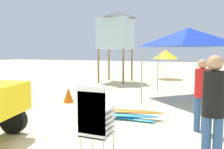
% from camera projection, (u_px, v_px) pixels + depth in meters
% --- Properties ---
extents(stacked_plastic_chairs, '(0.48, 0.48, 1.29)m').
position_uv_depth(stacked_plastic_chairs, '(95.00, 118.00, 3.85)').
color(stacked_plastic_chairs, white).
rests_on(stacked_plastic_chairs, ground).
extents(surfboard_pile, '(2.44, 0.77, 0.24)m').
position_uv_depth(surfboard_pile, '(120.00, 114.00, 6.42)').
color(surfboard_pile, '#268CCC').
rests_on(surfboard_pile, ground).
extents(lifeguard_near_center, '(0.32, 0.32, 1.67)m').
position_uv_depth(lifeguard_near_center, '(202.00, 90.00, 5.29)').
color(lifeguard_near_center, '#33598C').
rests_on(lifeguard_near_center, ground).
extents(lifeguard_near_right, '(0.32, 0.32, 1.78)m').
position_uv_depth(lifeguard_near_right, '(213.00, 105.00, 3.50)').
color(lifeguard_near_right, '#33598C').
rests_on(lifeguard_near_right, ground).
extents(popup_canopy, '(2.91, 2.91, 2.75)m').
position_uv_depth(popup_canopy, '(188.00, 37.00, 9.00)').
color(popup_canopy, '#B2B2B7').
rests_on(popup_canopy, ground).
extents(lifeguard_tower, '(1.98, 1.98, 4.24)m').
position_uv_depth(lifeguard_tower, '(116.00, 30.00, 13.99)').
color(lifeguard_tower, olive).
rests_on(lifeguard_tower, ground).
extents(beach_umbrella_left, '(1.70, 1.70, 1.94)m').
position_uv_depth(beach_umbrella_left, '(165.00, 54.00, 15.73)').
color(beach_umbrella_left, beige).
rests_on(beach_umbrella_left, ground).
extents(traffic_cone_near, '(0.38, 0.38, 0.54)m').
position_uv_depth(traffic_cone_near, '(68.00, 95.00, 8.44)').
color(traffic_cone_near, orange).
rests_on(traffic_cone_near, ground).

